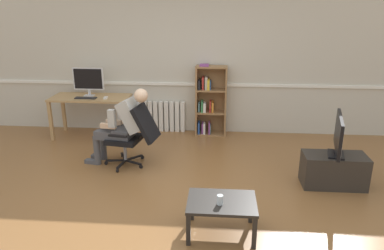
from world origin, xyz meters
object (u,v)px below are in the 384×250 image
computer_mouse (106,98)px  drinking_glass (220,200)px  computer_desk (91,102)px  imac_monitor (88,80)px  office_chair (134,133)px  person_seated (122,124)px  bookshelf (209,101)px  coffee_table (222,205)px  tv_screen (339,135)px  radiator (161,116)px  keyboard (86,98)px  tv_stand (334,170)px

computer_mouse → drinking_glass: computer_mouse is taller
computer_desk → imac_monitor: 0.40m
office_chair → drinking_glass: 2.14m
drinking_glass → person_seated: bearing=130.3°
bookshelf → drinking_glass: size_ratio=12.81×
computer_desk → computer_mouse: (0.32, -0.12, 0.12)m
computer_desk → coffee_table: (2.39, -2.85, -0.32)m
imac_monitor → tv_screen: bearing=-23.6°
radiator → drinking_glass: 3.50m
coffee_table → bookshelf: bearing=94.4°
computer_mouse → computer_desk: bearing=159.5°
bookshelf → drinking_glass: bookshelf is taller
radiator → coffee_table: radiator is taller
imac_monitor → drinking_glass: 3.89m
bookshelf → tv_screen: bearing=-47.9°
computer_desk → drinking_glass: (2.37, -2.92, -0.21)m
computer_desk → keyboard: bearing=-103.3°
bookshelf → tv_stand: 2.64m
keyboard → bookshelf: (2.18, 0.43, -0.13)m
office_chair → tv_screen: tv_screen is taller
imac_monitor → tv_screen: (3.93, -1.72, -0.33)m
radiator → person_seated: person_seated is taller
coffee_table → drinking_glass: (-0.02, -0.07, 0.10)m
computer_desk → computer_mouse: bearing=-20.5°
keyboard → imac_monitor: bearing=91.3°
person_seated → drinking_glass: bearing=49.7°
computer_mouse → coffee_table: size_ratio=0.14×
computer_mouse → radiator: computer_mouse is taller
bookshelf → radiator: 0.99m
tv_screen → drinking_glass: tv_screen is taller
keyboard → computer_mouse: size_ratio=3.76×
coffee_table → drinking_glass: bearing=-105.8°
tv_screen → computer_desk: bearing=80.6°
coffee_table → person_seated: bearing=131.8°
office_chair → tv_stand: 2.86m
tv_stand → computer_mouse: bearing=156.9°
coffee_table → office_chair: bearing=128.7°
tv_screen → coffee_table: size_ratio=1.12×
bookshelf → drinking_glass: (0.22, -3.21, -0.19)m
radiator → tv_screen: tv_screen is taller
keyboard → drinking_glass: (2.40, -2.78, -0.33)m
imac_monitor → bookshelf: size_ratio=0.42×
imac_monitor → tv_stand: 4.37m
tv_stand → tv_screen: size_ratio=1.02×
person_seated → computer_desk: bearing=-133.5°
tv_stand → radiator: bearing=142.7°
imac_monitor → tv_stand: size_ratio=0.67×
imac_monitor → radiator: 1.50m
bookshelf → person_seated: 1.93m
office_chair → imac_monitor: bearing=-129.9°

